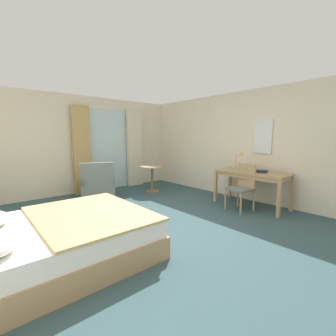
# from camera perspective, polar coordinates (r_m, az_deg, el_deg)

# --- Properties ---
(ground) EXTENTS (5.88, 6.78, 0.10)m
(ground) POSITION_cam_1_polar(r_m,az_deg,el_deg) (4.00, -3.28, -14.49)
(ground) COLOR #334C51
(wall_back) EXTENTS (5.48, 0.12, 2.51)m
(wall_back) POSITION_cam_1_polar(r_m,az_deg,el_deg) (6.48, -20.64, 5.39)
(wall_back) COLOR beige
(wall_back) RESTS_ON ground
(wall_right) EXTENTS (0.12, 6.38, 2.51)m
(wall_right) POSITION_cam_1_polar(r_m,az_deg,el_deg) (5.75, 18.34, 5.26)
(wall_right) COLOR beige
(wall_right) RESTS_ON ground
(balcony_glass_door) EXTENTS (1.16, 0.02, 2.21)m
(balcony_glass_door) POSITION_cam_1_polar(r_m,az_deg,el_deg) (6.71, -14.45, 4.41)
(balcony_glass_door) COLOR silver
(balcony_glass_door) RESTS_ON ground
(curtain_panel_left) EXTENTS (0.43, 0.10, 2.24)m
(curtain_panel_left) POSITION_cam_1_polar(r_m,az_deg,el_deg) (6.30, -20.57, 4.12)
(curtain_panel_left) COLOR tan
(curtain_panel_left) RESTS_ON ground
(curtain_panel_right) EXTENTS (0.50, 0.10, 2.24)m
(curtain_panel_right) POSITION_cam_1_polar(r_m,az_deg,el_deg) (7.01, -8.22, 4.84)
(curtain_panel_right) COLOR beige
(curtain_panel_right) RESTS_ON ground
(bed) EXTENTS (1.97, 1.68, 0.97)m
(bed) POSITION_cam_1_polar(r_m,az_deg,el_deg) (3.12, -25.32, -15.50)
(bed) COLOR tan
(bed) RESTS_ON ground
(writing_desk) EXTENTS (0.63, 1.48, 0.74)m
(writing_desk) POSITION_cam_1_polar(r_m,az_deg,el_deg) (5.15, 19.97, -1.80)
(writing_desk) COLOR tan
(writing_desk) RESTS_ON ground
(desk_chair) EXTENTS (0.48, 0.48, 0.92)m
(desk_chair) POSITION_cam_1_polar(r_m,az_deg,el_deg) (4.86, 17.98, -3.96)
(desk_chair) COLOR slate
(desk_chair) RESTS_ON ground
(desk_lamp) EXTENTS (0.15, 0.26, 0.44)m
(desk_lamp) POSITION_cam_1_polar(r_m,az_deg,el_deg) (5.23, 17.31, 2.82)
(desk_lamp) COLOR tan
(desk_lamp) RESTS_ON writing_desk
(closed_book) EXTENTS (0.29, 0.31, 0.04)m
(closed_book) POSITION_cam_1_polar(r_m,az_deg,el_deg) (5.12, 21.79, -0.74)
(closed_book) COLOR #232328
(closed_book) RESTS_ON writing_desk
(armchair_by_window) EXTENTS (0.95, 0.99, 0.90)m
(armchair_by_window) POSITION_cam_1_polar(r_m,az_deg,el_deg) (5.63, -17.12, -4.07)
(armchair_by_window) COLOR slate
(armchair_by_window) RESTS_ON ground
(round_cafe_table) EXTENTS (0.68, 0.68, 0.69)m
(round_cafe_table) POSITION_cam_1_polar(r_m,az_deg,el_deg) (6.16, -3.94, -1.17)
(round_cafe_table) COLOR tan
(round_cafe_table) RESTS_ON ground
(wall_mirror) EXTENTS (0.02, 0.40, 0.73)m
(wall_mirror) POSITION_cam_1_polar(r_m,az_deg,el_deg) (5.44, 22.43, 7.19)
(wall_mirror) COLOR silver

